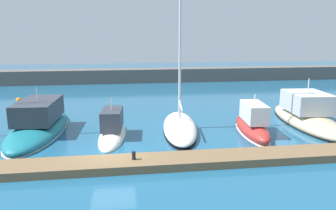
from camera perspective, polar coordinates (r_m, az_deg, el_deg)
The scene contains 10 objects.
ground_plane at distance 18.61m, azimuth -9.80°, elevation -9.15°, with size 120.00×120.00×0.00m, color #1E567A.
dock_pier at distance 17.15m, azimuth -9.97°, elevation -10.31°, with size 37.77×1.89×0.43m, color brown.
breakwater_seawall at distance 46.68m, azimuth -8.84°, elevation 5.11°, with size 108.00×2.57×1.90m, color #5B5651.
motorboat_teal_third at distance 24.53m, azimuth -21.82°, elevation -3.06°, with size 3.77×10.37×3.51m.
motorboat_ivory_fourth at distance 22.16m, azimuth -9.78°, elevation -4.44°, with size 2.23×6.48×3.08m.
sailboat_white_fifth at distance 23.10m, azimuth 2.09°, elevation -3.52°, with size 3.35×8.52×16.87m.
motorboat_red_sixth at distance 23.23m, azimuth 14.66°, elevation -3.26°, with size 2.36×6.30×3.06m.
motorboat_sand_seventh at distance 27.16m, azimuth 23.23°, elevation -1.70°, with size 3.97×10.17×3.92m.
mooring_buoy_orange at distance 37.12m, azimuth -24.83°, elevation 0.74°, with size 0.62×0.62×0.62m, color orange.
dock_bollard at distance 16.98m, azimuth -6.07°, elevation -8.84°, with size 0.20×0.20×0.44m, color black.
Camera 1 is at (0.73, -17.31, 6.79)m, focal length 34.53 mm.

